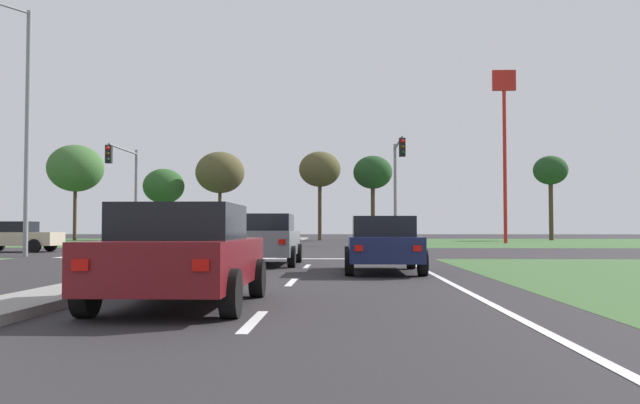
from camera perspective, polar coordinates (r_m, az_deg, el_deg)
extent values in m
plane|color=#282628|center=(32.67, -6.10, -4.27)|extent=(200.00, 200.00, 0.00)
cube|color=#385B2D|center=(60.55, 22.25, -3.17)|extent=(35.00, 35.00, 0.01)
cube|color=gray|center=(14.14, -17.15, -6.55)|extent=(1.20, 22.00, 0.14)
cube|color=gray|center=(57.52, -2.57, -3.33)|extent=(1.20, 36.00, 0.14)
cube|color=silver|center=(8.43, -5.69, -10.07)|extent=(0.14, 2.00, 0.01)
cube|color=silver|center=(14.37, -2.45, -6.84)|extent=(0.14, 2.00, 0.01)
cube|color=silver|center=(20.34, -1.12, -5.49)|extent=(0.14, 2.00, 0.01)
cube|color=silver|center=(14.54, 10.94, -6.75)|extent=(0.14, 24.00, 0.01)
cube|color=silver|center=(25.36, 0.19, -4.85)|extent=(6.40, 0.50, 0.01)
cube|color=silver|center=(29.30, -20.11, -4.36)|extent=(0.70, 2.80, 0.01)
cube|color=silver|center=(28.88, -17.99, -4.42)|extent=(0.70, 2.80, 0.01)
cube|color=silver|center=(28.51, -15.82, -4.48)|extent=(0.70, 2.80, 0.01)
cube|color=silver|center=(28.18, -13.58, -4.53)|extent=(0.70, 2.80, 0.01)
cube|color=silver|center=(27.89, -11.30, -4.57)|extent=(0.70, 2.80, 0.01)
cube|color=silver|center=(27.65, -8.97, -4.61)|extent=(0.70, 2.80, 0.01)
cube|color=silver|center=(27.45, -6.61, -4.64)|extent=(0.70, 2.80, 0.01)
cube|color=silver|center=(27.31, -4.22, -4.66)|extent=(0.70, 2.80, 0.01)
cube|color=maroon|center=(10.19, -11.57, -5.02)|extent=(1.88, 4.14, 0.67)
cube|color=black|center=(10.03, -11.74, -1.66)|extent=(1.65, 1.91, 0.52)
cube|color=red|center=(8.41, -19.71, -5.07)|extent=(0.20, 0.04, 0.14)
cube|color=red|center=(7.99, -10.11, -5.32)|extent=(0.20, 0.04, 0.14)
cylinder|color=black|center=(11.73, -14.54, -6.26)|extent=(0.22, 0.64, 0.64)
cylinder|color=black|center=(11.34, -5.34, -6.46)|extent=(0.22, 0.64, 0.64)
cylinder|color=black|center=(9.23, -19.28, -7.31)|extent=(0.22, 0.64, 0.64)
cylinder|color=black|center=(8.73, -7.60, -7.72)|extent=(0.22, 0.64, 0.64)
cube|color=#BCAD8E|center=(36.08, -24.45, -2.86)|extent=(4.19, 1.78, 0.65)
cube|color=black|center=(36.15, -24.65, -1.93)|extent=(1.93, 1.57, 0.52)
cylinder|color=black|center=(36.32, -21.93, -3.41)|extent=(0.64, 0.22, 0.64)
cylinder|color=black|center=(34.70, -23.13, -3.45)|extent=(0.64, 0.22, 0.64)
cube|color=slate|center=(21.29, -4.48, -3.47)|extent=(1.75, 4.53, 0.76)
cube|color=black|center=(21.14, -4.52, -1.74)|extent=(1.54, 2.09, 0.52)
cube|color=red|center=(19.11, -7.25, -3.37)|extent=(0.20, 0.04, 0.14)
cube|color=red|center=(18.94, -3.26, -3.39)|extent=(0.20, 0.04, 0.14)
cylinder|color=black|center=(22.85, -6.26, -4.33)|extent=(0.22, 0.64, 0.64)
cylinder|color=black|center=(22.66, -1.85, -4.36)|extent=(0.22, 0.64, 0.64)
cylinder|color=black|center=(19.99, -7.46, -4.63)|extent=(0.22, 0.64, 0.64)
cylinder|color=black|center=(19.77, -2.43, -4.67)|extent=(0.22, 0.64, 0.64)
cube|color=#161E47|center=(17.78, 5.33, -3.93)|extent=(1.77, 4.42, 0.62)
cube|color=black|center=(17.62, 5.35, -2.08)|extent=(1.56, 2.03, 0.52)
cube|color=red|center=(15.53, 3.31, -3.95)|extent=(0.20, 0.04, 0.14)
cube|color=red|center=(15.61, 8.28, -3.92)|extent=(0.20, 0.04, 0.14)
cylinder|color=black|center=(19.18, 2.44, -4.74)|extent=(0.22, 0.64, 0.64)
cylinder|color=black|center=(19.27, 7.74, -4.71)|extent=(0.22, 0.64, 0.64)
cylinder|color=black|center=(16.35, 2.50, -5.17)|extent=(0.22, 0.64, 0.64)
cylinder|color=black|center=(16.46, 8.72, -5.13)|extent=(0.22, 0.64, 0.64)
cylinder|color=gray|center=(39.08, 6.42, 0.51)|extent=(0.18, 0.18, 6.06)
cylinder|color=gray|center=(36.96, 6.68, 5.00)|extent=(0.12, 4.75, 0.12)
cube|color=black|center=(34.54, 7.00, 4.63)|extent=(0.32, 0.26, 0.95)
sphere|color=red|center=(34.42, 7.02, 5.16)|extent=(0.20, 0.20, 0.20)
sphere|color=#3A2405|center=(34.39, 7.02, 4.67)|extent=(0.20, 0.20, 0.20)
sphere|color=black|center=(34.35, 7.03, 4.17)|extent=(0.20, 0.20, 0.20)
cylinder|color=gray|center=(40.83, -15.37, 0.27)|extent=(0.18, 0.18, 5.79)
cylinder|color=gray|center=(38.83, -16.36, 4.32)|extent=(0.12, 4.64, 0.12)
cube|color=black|center=(36.59, -17.52, 3.90)|extent=(0.32, 0.26, 0.95)
sphere|color=red|center=(36.48, -17.60, 4.40)|extent=(0.20, 0.20, 0.20)
sphere|color=#3A2405|center=(36.44, -17.60, 3.93)|extent=(0.20, 0.20, 0.20)
sphere|color=black|center=(36.41, -17.61, 3.46)|extent=(0.20, 0.20, 0.20)
cylinder|color=gray|center=(30.32, -23.62, 5.42)|extent=(0.20, 0.20, 10.20)
cylinder|color=gray|center=(30.92, -24.77, 14.77)|extent=(0.89, 1.48, 0.10)
cylinder|color=#9E8966|center=(45.44, -3.45, -3.07)|extent=(0.16, 0.16, 0.72)
cylinder|color=maroon|center=(45.44, -3.45, -2.14)|extent=(0.34, 0.34, 0.76)
sphere|color=tan|center=(45.44, -3.45, -1.53)|extent=(0.21, 0.21, 0.21)
cylinder|color=red|center=(54.04, 15.44, 2.92)|extent=(0.28, 0.28, 11.90)
cube|color=red|center=(55.05, 15.37, 9.93)|extent=(1.80, 0.30, 1.60)
torus|color=yellow|center=(55.13, 14.92, 9.91)|extent=(0.96, 0.16, 0.96)
torus|color=yellow|center=(55.31, 15.73, 9.88)|extent=(0.96, 0.16, 0.96)
cylinder|color=#423323|center=(69.09, -20.12, -0.79)|extent=(0.34, 0.34, 5.52)
ellipsoid|color=#38602D|center=(69.32, -20.07, 2.71)|extent=(5.36, 5.36, 4.55)
cylinder|color=#423323|center=(68.78, -13.16, -1.39)|extent=(0.29, 0.29, 4.25)
ellipsoid|color=#285123|center=(68.90, -13.14, 1.32)|extent=(4.12, 4.12, 3.50)
cylinder|color=#423323|center=(67.19, -8.52, -0.92)|extent=(0.34, 0.34, 5.37)
ellipsoid|color=#4C4728|center=(67.40, -8.50, 2.50)|extent=(4.86, 4.86, 4.13)
cylinder|color=#423323|center=(64.63, -0.02, -0.72)|extent=(0.36, 0.36, 5.77)
ellipsoid|color=#4C4728|center=(64.86, -0.02, 2.81)|extent=(4.03, 4.03, 3.43)
cylinder|color=#423323|center=(65.00, 4.52, -0.82)|extent=(0.40, 0.40, 5.55)
ellipsoid|color=#1E421E|center=(65.20, 4.51, 2.53)|extent=(3.78, 3.78, 3.21)
cylinder|color=#423323|center=(68.52, 19.05, -0.63)|extent=(0.42, 0.42, 5.89)
ellipsoid|color=#1E421E|center=(68.73, 19.00, 2.57)|extent=(3.29, 3.29, 2.80)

